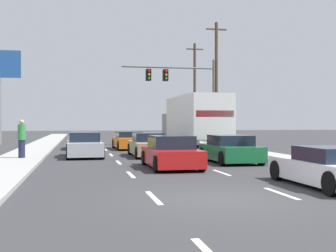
{
  "coord_description": "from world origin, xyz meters",
  "views": [
    {
      "loc": [
        -3.53,
        -10.47,
        1.87
      ],
      "look_at": [
        0.75,
        10.96,
        1.7
      ],
      "focal_mm": 47.82,
      "sensor_mm": 36.0,
      "label": 1
    }
  ],
  "objects_px": {
    "car_white": "(329,168)",
    "car_silver": "(84,146)",
    "pedestrian_near_corner": "(22,139)",
    "box_truck": "(194,120)",
    "utility_pole_mid": "(216,82)",
    "utility_pole_far": "(195,91)",
    "car_green": "(230,150)",
    "car_orange": "(129,141)",
    "car_red": "(171,153)",
    "car_yellow": "(81,141)",
    "traffic_signal_mast": "(177,83)",
    "car_tan": "(148,146)"
  },
  "relations": [
    {
      "from": "car_orange",
      "to": "box_truck",
      "type": "bearing_deg",
      "value": -47.21
    },
    {
      "from": "car_tan",
      "to": "car_white",
      "type": "bearing_deg",
      "value": -74.96
    },
    {
      "from": "utility_pole_far",
      "to": "car_white",
      "type": "bearing_deg",
      "value": -98.04
    },
    {
      "from": "car_red",
      "to": "car_white",
      "type": "relative_size",
      "value": 0.97
    },
    {
      "from": "car_white",
      "to": "car_tan",
      "type": "bearing_deg",
      "value": 105.04
    },
    {
      "from": "car_orange",
      "to": "car_red",
      "type": "xyz_separation_m",
      "value": [
        0.26,
        -13.49,
        0.02
      ]
    },
    {
      "from": "car_silver",
      "to": "pedestrian_near_corner",
      "type": "bearing_deg",
      "value": -149.4
    },
    {
      "from": "utility_pole_far",
      "to": "pedestrian_near_corner",
      "type": "distance_m",
      "value": 26.8
    },
    {
      "from": "car_silver",
      "to": "traffic_signal_mast",
      "type": "bearing_deg",
      "value": 56.58
    },
    {
      "from": "car_white",
      "to": "car_orange",
      "type": "bearing_deg",
      "value": 100.6
    },
    {
      "from": "car_white",
      "to": "pedestrian_near_corner",
      "type": "bearing_deg",
      "value": 131.74
    },
    {
      "from": "car_yellow",
      "to": "car_red",
      "type": "height_order",
      "value": "car_red"
    },
    {
      "from": "car_yellow",
      "to": "car_tan",
      "type": "bearing_deg",
      "value": -65.68
    },
    {
      "from": "car_white",
      "to": "car_silver",
      "type": "bearing_deg",
      "value": 118.02
    },
    {
      "from": "car_silver",
      "to": "car_red",
      "type": "distance_m",
      "value": 7.57
    },
    {
      "from": "car_silver",
      "to": "utility_pole_far",
      "type": "distance_m",
      "value": 23.8
    },
    {
      "from": "utility_pole_mid",
      "to": "utility_pole_far",
      "type": "distance_m",
      "value": 8.16
    },
    {
      "from": "utility_pole_mid",
      "to": "utility_pole_far",
      "type": "height_order",
      "value": "utility_pole_mid"
    },
    {
      "from": "car_red",
      "to": "utility_pole_far",
      "type": "xyz_separation_m",
      "value": [
        8.11,
        27.04,
        4.58
      ]
    },
    {
      "from": "car_orange",
      "to": "car_green",
      "type": "xyz_separation_m",
      "value": [
        3.51,
        -11.51,
        0.0
      ]
    },
    {
      "from": "pedestrian_near_corner",
      "to": "box_truck",
      "type": "bearing_deg",
      "value": 24.66
    },
    {
      "from": "traffic_signal_mast",
      "to": "utility_pole_far",
      "type": "distance_m",
      "value": 9.28
    },
    {
      "from": "car_white",
      "to": "pedestrian_near_corner",
      "type": "relative_size",
      "value": 2.3
    },
    {
      "from": "car_silver",
      "to": "car_orange",
      "type": "relative_size",
      "value": 1.02
    },
    {
      "from": "utility_pole_mid",
      "to": "car_yellow",
      "type": "bearing_deg",
      "value": -158.42
    },
    {
      "from": "car_orange",
      "to": "pedestrian_near_corner",
      "type": "bearing_deg",
      "value": -126.1
    },
    {
      "from": "car_tan",
      "to": "car_white",
      "type": "height_order",
      "value": "car_tan"
    },
    {
      "from": "car_yellow",
      "to": "car_tan",
      "type": "height_order",
      "value": "car_tan"
    },
    {
      "from": "car_tan",
      "to": "traffic_signal_mast",
      "type": "xyz_separation_m",
      "value": [
        4.32,
        12.11,
        4.64
      ]
    },
    {
      "from": "car_tan",
      "to": "car_orange",
      "type": "bearing_deg",
      "value": 92.35
    },
    {
      "from": "box_truck",
      "to": "traffic_signal_mast",
      "type": "xyz_separation_m",
      "value": [
        0.92,
        9.06,
        3.19
      ]
    },
    {
      "from": "car_green",
      "to": "utility_pole_far",
      "type": "bearing_deg",
      "value": 79.03
    },
    {
      "from": "utility_pole_mid",
      "to": "box_truck",
      "type": "bearing_deg",
      "value": -115.36
    },
    {
      "from": "car_green",
      "to": "car_white",
      "type": "distance_m",
      "value": 8.14
    },
    {
      "from": "car_yellow",
      "to": "utility_pole_far",
      "type": "xyz_separation_m",
      "value": [
        11.65,
        12.68,
        4.62
      ]
    },
    {
      "from": "box_truck",
      "to": "traffic_signal_mast",
      "type": "distance_m",
      "value": 9.65
    },
    {
      "from": "car_white",
      "to": "car_red",
      "type": "bearing_deg",
      "value": 119.06
    },
    {
      "from": "car_tan",
      "to": "traffic_signal_mast",
      "type": "distance_m",
      "value": 13.67
    },
    {
      "from": "pedestrian_near_corner",
      "to": "car_green",
      "type": "bearing_deg",
      "value": -16.95
    },
    {
      "from": "car_orange",
      "to": "utility_pole_mid",
      "type": "bearing_deg",
      "value": 33.55
    },
    {
      "from": "car_yellow",
      "to": "car_green",
      "type": "relative_size",
      "value": 1.04
    },
    {
      "from": "car_orange",
      "to": "car_tan",
      "type": "distance_m",
      "value": 7.04
    },
    {
      "from": "car_yellow",
      "to": "car_orange",
      "type": "bearing_deg",
      "value": -14.94
    },
    {
      "from": "car_green",
      "to": "car_white",
      "type": "bearing_deg",
      "value": -88.8
    },
    {
      "from": "car_white",
      "to": "utility_pole_mid",
      "type": "distance_m",
      "value": 25.89
    },
    {
      "from": "car_orange",
      "to": "car_white",
      "type": "distance_m",
      "value": 19.98
    },
    {
      "from": "car_orange",
      "to": "car_green",
      "type": "distance_m",
      "value": 12.03
    },
    {
      "from": "box_truck",
      "to": "pedestrian_near_corner",
      "type": "height_order",
      "value": "box_truck"
    },
    {
      "from": "utility_pole_mid",
      "to": "pedestrian_near_corner",
      "type": "relative_size",
      "value": 5.58
    },
    {
      "from": "car_green",
      "to": "utility_pole_mid",
      "type": "bearing_deg",
      "value": 74.67
    }
  ]
}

